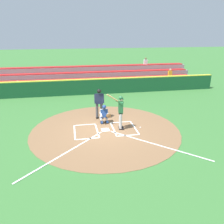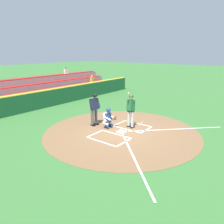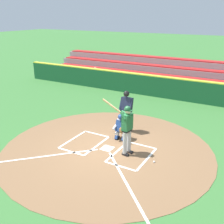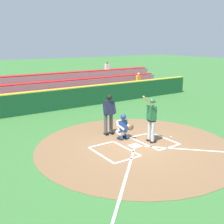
# 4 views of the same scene
# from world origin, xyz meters

# --- Properties ---
(ground_plane) EXTENTS (120.00, 120.00, 0.00)m
(ground_plane) POSITION_xyz_m (0.00, 0.00, 0.00)
(ground_plane) COLOR #387033
(dirt_circle) EXTENTS (8.00, 8.00, 0.01)m
(dirt_circle) POSITION_xyz_m (0.00, 0.00, 0.01)
(dirt_circle) COLOR brown
(dirt_circle) RESTS_ON ground
(home_plate_and_chalk) EXTENTS (7.93, 4.91, 0.01)m
(home_plate_and_chalk) POSITION_xyz_m (0.00, 0.88, 0.01)
(home_plate_and_chalk) COLOR white
(home_plate_and_chalk) RESTS_ON dirt_circle
(batter) EXTENTS (1.01, 0.61, 2.13)m
(batter) POSITION_xyz_m (-0.83, 0.01, 1.10)
(batter) COLOR #BCBCBC
(batter) RESTS_ON ground
(catcher) EXTENTS (0.60, 0.60, 1.13)m
(catcher) POSITION_xyz_m (-0.10, -0.95, 0.59)
(catcher) COLOR black
(catcher) RESTS_ON ground
(plate_umpire) EXTENTS (0.60, 0.44, 1.86)m
(plate_umpire) POSITION_xyz_m (0.08, -1.80, 1.08)
(plate_umpire) COLOR #4C4C51
(plate_umpire) RESTS_ON ground
(baseball) EXTENTS (0.07, 0.07, 0.07)m
(baseball) POSITION_xyz_m (-1.95, 0.10, 0.04)
(baseball) COLOR white
(baseball) RESTS_ON ground
(backstop_wall) EXTENTS (22.00, 0.36, 1.31)m
(backstop_wall) POSITION_xyz_m (0.00, -7.50, 0.65)
(backstop_wall) COLOR #19512D
(backstop_wall) RESTS_ON ground
(bleacher_stand) EXTENTS (20.00, 3.40, 2.55)m
(bleacher_stand) POSITION_xyz_m (0.00, -10.20, 0.70)
(bleacher_stand) COLOR gray
(bleacher_stand) RESTS_ON ground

